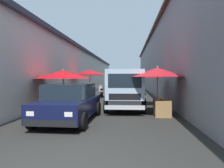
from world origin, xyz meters
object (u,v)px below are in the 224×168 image
object	(u,v)px
fruit_stall_mid_lane	(142,79)
fruit_stall_far_left	(90,75)
parked_scooter	(101,91)
fruit_stall_near_right	(158,78)
hatchback_car	(70,102)
vendor_by_crates	(141,86)
fruit_stall_far_right	(63,79)
delivery_truck	(125,91)

from	to	relation	value
fruit_stall_mid_lane	fruit_stall_far_left	size ratio (longest dim) A/B	0.88
parked_scooter	fruit_stall_near_right	bearing A→B (deg)	-157.14
hatchback_car	vendor_by_crates	bearing A→B (deg)	-16.34
fruit_stall_near_right	vendor_by_crates	distance (m)	10.01
fruit_stall_near_right	fruit_stall_far_right	bearing A→B (deg)	80.45
vendor_by_crates	parked_scooter	xyz separation A→B (m)	(-0.83, 3.64, -0.48)
fruit_stall_mid_lane	hatchback_car	world-z (taller)	fruit_stall_mid_lane
fruit_stall_far_left	parked_scooter	distance (m)	2.51
fruit_stall_far_left	hatchback_car	xyz separation A→B (m)	(-8.67, -0.92, -1.16)
fruit_stall_far_right	delivery_truck	xyz separation A→B (m)	(0.35, -3.11, -0.60)
vendor_by_crates	hatchback_car	bearing A→B (deg)	163.66
hatchback_car	delivery_truck	world-z (taller)	delivery_truck
vendor_by_crates	fruit_stall_near_right	bearing A→B (deg)	-178.76
fruit_stall_far_right	vendor_by_crates	size ratio (longest dim) A/B	1.74
fruit_stall_mid_lane	delivery_truck	xyz separation A→B (m)	(-2.20, 1.01, -0.56)
fruit_stall_near_right	fruit_stall_mid_lane	distance (m)	3.37
fruit_stall_mid_lane	delivery_truck	distance (m)	2.48
fruit_stall_far_right	hatchback_car	distance (m)	2.64
hatchback_car	fruit_stall_far_right	bearing A→B (deg)	25.09
delivery_truck	parked_scooter	bearing A→B (deg)	16.26
fruit_stall_near_right	fruit_stall_far_right	size ratio (longest dim) A/B	0.86
fruit_stall_far_right	parked_scooter	world-z (taller)	fruit_stall_far_right
hatchback_car	fruit_stall_near_right	bearing A→B (deg)	-67.64
delivery_truck	vendor_by_crates	bearing A→B (deg)	-8.35
hatchback_car	delivery_truck	distance (m)	3.33
delivery_truck	vendor_by_crates	xyz separation A→B (m)	(8.86, -1.30, -0.11)
fruit_stall_mid_lane	vendor_by_crates	distance (m)	6.70
fruit_stall_far_left	fruit_stall_far_right	distance (m)	6.43
fruit_stall_mid_lane	vendor_by_crates	xyz separation A→B (m)	(6.66, -0.29, -0.68)
fruit_stall_mid_lane	parked_scooter	distance (m)	6.81
fruit_stall_near_right	vendor_by_crates	size ratio (longest dim) A/B	1.50
fruit_stall_mid_lane	parked_scooter	bearing A→B (deg)	29.88
fruit_stall_far_right	hatchback_car	world-z (taller)	fruit_stall_far_right
parked_scooter	fruit_stall_mid_lane	bearing A→B (deg)	-150.12
parked_scooter	delivery_truck	bearing A→B (deg)	-163.74
hatchback_car	vendor_by_crates	world-z (taller)	vendor_by_crates
fruit_stall_mid_lane	fruit_stall_far_left	xyz separation A→B (m)	(3.87, 3.99, 0.30)
fruit_stall_near_right	delivery_truck	distance (m)	2.00
delivery_truck	fruit_stall_mid_lane	bearing A→B (deg)	-24.56
fruit_stall_mid_lane	parked_scooter	size ratio (longest dim) A/B	1.44
hatchback_car	fruit_stall_far_left	bearing A→B (deg)	6.08
vendor_by_crates	parked_scooter	distance (m)	3.77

